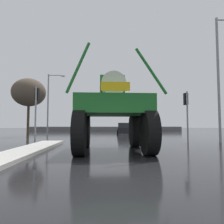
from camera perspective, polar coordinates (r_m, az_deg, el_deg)
name	(u,v)px	position (r m, az deg, el deg)	size (l,w,h in m)	color
ground_plane	(108,136)	(23.38, -1.05, -6.70)	(120.00, 120.00, 0.00)	black
median_island	(30,149)	(10.76, -21.94, -9.70)	(1.46, 9.00, 0.15)	#B2AFA8
oversize_sprayer	(112,112)	(10.13, 0.06, 0.11)	(4.23, 5.38, 4.67)	black
sedan_ahead	(124,129)	(26.93, 3.39, -4.77)	(2.08, 4.20, 1.52)	black
traffic_signal_near_left	(37,102)	(14.94, -20.39, 2.70)	(0.24, 0.54, 3.90)	gray
traffic_signal_near_right	(186,105)	(15.38, 20.10, 1.76)	(0.24, 0.54, 3.62)	gray
traffic_signal_far_left	(132,112)	(29.04, 5.60, -0.06)	(0.24, 0.55, 4.18)	gray
traffic_signal_far_right	(89,113)	(28.82, -6.53, -0.24)	(0.24, 0.55, 4.04)	gray
streetlight_near_right	(220,73)	(17.17, 27.93, 9.60)	(1.68, 0.24, 9.26)	gray
streetlight_far_left	(49,100)	(27.57, -17.13, 3.14)	(2.22, 0.24, 7.88)	gray
bare_tree_left	(29,93)	(24.02, -22.29, 5.06)	(3.58, 3.58, 6.31)	#473828
roadside_barrier	(106,129)	(39.11, -1.63, -4.80)	(29.36, 0.24, 0.90)	#59595B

